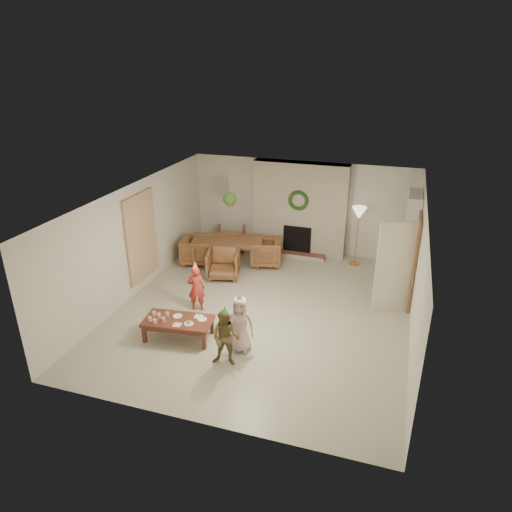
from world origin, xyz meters
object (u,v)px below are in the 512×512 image
at_px(child_plaid, 226,338).
at_px(child_pink, 240,324).
at_px(dining_chair_left, 197,250).
at_px(coffee_table_top, 178,321).
at_px(dining_chair_near, 223,264).
at_px(dining_chair_right, 266,252).
at_px(dining_chair_far, 231,240).
at_px(child_red, 196,289).
at_px(dining_table, 227,252).

relative_size(child_plaid, child_pink, 0.97).
bearing_deg(dining_chair_left, child_pink, -158.55).
height_order(coffee_table_top, child_plaid, child_plaid).
bearing_deg(dining_chair_near, dining_chair_right, 38.66).
relative_size(dining_chair_far, child_red, 0.78).
relative_size(dining_chair_near, child_red, 0.78).
height_order(dining_chair_far, child_red, child_red).
bearing_deg(child_plaid, child_red, 122.53).
xyz_separation_m(dining_chair_near, dining_chair_far, (-0.39, 1.55, 0.00)).
bearing_deg(dining_chair_right, dining_chair_left, -90.00).
distance_m(dining_chair_far, dining_chair_left, 1.13).
height_order(dining_table, child_red, child_red).
bearing_deg(child_pink, dining_chair_far, 106.23).
xyz_separation_m(dining_chair_left, coffee_table_top, (1.12, -3.34, 0.02)).
bearing_deg(child_pink, dining_chair_left, 119.03).
xyz_separation_m(dining_chair_far, dining_chair_right, (1.16, -0.53, 0.00)).
distance_m(coffee_table_top, child_plaid, 1.28).
bearing_deg(dining_chair_right, child_red, -29.42).
xyz_separation_m(dining_table, dining_chair_far, (-0.19, 0.78, 0.03)).
relative_size(dining_table, dining_chair_far, 2.34).
bearing_deg(dining_chair_near, child_pink, -76.91).
xyz_separation_m(dining_table, dining_chair_left, (-0.78, -0.19, 0.03)).
height_order(dining_table, dining_chair_near, dining_chair_near).
bearing_deg(dining_chair_near, dining_table, 90.00).
xyz_separation_m(dining_table, dining_chair_near, (0.19, -0.78, 0.03)).
xyz_separation_m(coffee_table_top, child_pink, (1.26, -0.01, 0.18)).
bearing_deg(child_pink, child_red, 134.59).
xyz_separation_m(dining_table, child_red, (0.23, -2.43, 0.18)).
xyz_separation_m(dining_table, coffee_table_top, (0.35, -3.53, 0.05)).
xyz_separation_m(dining_chair_far, child_red, (0.43, -3.20, 0.15)).
distance_m(dining_chair_right, child_red, 2.77).
height_order(dining_chair_left, child_red, child_red).
xyz_separation_m(dining_chair_left, dining_chair_right, (1.74, 0.44, 0.00)).
relative_size(coffee_table_top, child_red, 1.30).
distance_m(dining_chair_left, child_red, 2.46).
xyz_separation_m(dining_chair_right, child_red, (-0.73, -2.67, 0.15)).
relative_size(dining_table, child_pink, 1.66).
distance_m(dining_chair_near, child_pink, 3.11).
height_order(dining_chair_near, child_red, child_red).
distance_m(coffee_table_top, child_red, 1.12).
bearing_deg(dining_chair_far, dining_table, 90.00).
bearing_deg(dining_chair_right, child_pink, -4.42).
distance_m(dining_chair_near, child_red, 1.66).
distance_m(dining_chair_far, child_plaid, 5.10).
bearing_deg(coffee_table_top, dining_chair_near, 86.56).
bearing_deg(dining_chair_right, child_plaid, -6.68).
relative_size(dining_chair_near, dining_chair_left, 1.00).
height_order(dining_chair_right, child_red, child_red).
relative_size(dining_table, dining_chair_right, 2.34).
relative_size(dining_table, child_plaid, 1.72).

